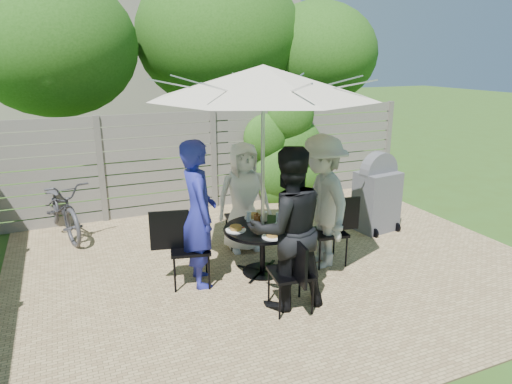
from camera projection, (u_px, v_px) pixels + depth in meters
name	position (u px, v px, depth m)	size (l,w,h in m)	color
backyard_envelope	(143.00, 61.00, 14.45)	(60.00, 60.00, 5.00)	#345019
patio_table	(262.00, 241.00, 5.96)	(1.08, 1.08, 0.66)	black
umbrella	(263.00, 82.00, 5.37)	(2.99, 2.99, 2.69)	silver
chair_back	(241.00, 229.00, 6.88)	(0.50, 0.69, 0.93)	black
person_back	(244.00, 197.00, 6.61)	(0.79, 0.52, 1.63)	silver
chair_left	(190.00, 263.00, 5.71)	(0.76, 0.57, 1.00)	black
person_left	(199.00, 214.00, 5.57)	(0.68, 0.44, 1.85)	navy
chair_front	(291.00, 288.00, 5.13)	(0.49, 0.69, 0.93)	black
person_front	(287.00, 229.00, 5.06)	(0.91, 0.71, 1.88)	black
chair_right	(328.00, 244.00, 6.30)	(0.71, 0.51, 0.94)	black
person_right	(321.00, 202.00, 6.08)	(1.18, 0.68, 1.82)	#A6A6A1
plate_back	(254.00, 217.00, 6.22)	(0.26, 0.26, 0.06)	white
plate_left	(236.00, 229.00, 5.78)	(0.26, 0.26, 0.06)	white
plate_front	(272.00, 235.00, 5.57)	(0.26, 0.26, 0.06)	white
plate_right	(288.00, 222.00, 6.00)	(0.26, 0.26, 0.06)	white
plate_extra	(284.00, 232.00, 5.67)	(0.24, 0.24, 0.06)	white
glass_back	(249.00, 217.00, 6.08)	(0.07, 0.07, 0.14)	silver
glass_front	(277.00, 228.00, 5.68)	(0.07, 0.07, 0.14)	silver
glass_right	(278.00, 217.00, 6.05)	(0.07, 0.07, 0.14)	silver
syrup_jug	(257.00, 221.00, 5.90)	(0.09, 0.09, 0.16)	#59280C
coffee_cup	(264.00, 217.00, 6.11)	(0.08, 0.08, 0.12)	#C6B293
bicycle	(61.00, 207.00, 7.25)	(0.63, 1.80, 0.95)	#333338
bbq_grill	(377.00, 196.00, 7.42)	(0.71, 0.58, 1.32)	#4F4F53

